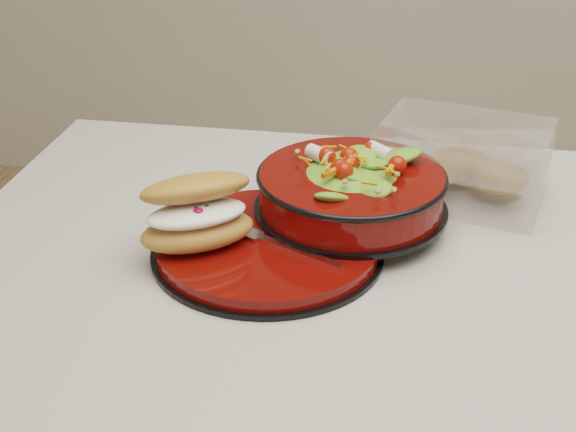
% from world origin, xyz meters
% --- Properties ---
extents(dinner_plate, '(0.26, 0.26, 0.02)m').
position_xyz_m(dinner_plate, '(-0.24, 0.01, 0.91)').
color(dinner_plate, black).
rests_on(dinner_plate, island_counter).
extents(salad_bowl, '(0.23, 0.23, 0.10)m').
position_xyz_m(salad_bowl, '(-0.16, 0.09, 0.96)').
color(salad_bowl, black).
rests_on(salad_bowl, dinner_plate).
extents(croissant, '(0.15, 0.14, 0.08)m').
position_xyz_m(croissant, '(-0.31, -0.01, 0.96)').
color(croissant, '#BF853A').
rests_on(croissant, dinner_plate).
extents(fork, '(0.14, 0.08, 0.00)m').
position_xyz_m(fork, '(-0.22, -0.01, 0.92)').
color(fork, silver).
rests_on(fork, dinner_plate).
extents(pastry_box, '(0.23, 0.19, 0.09)m').
position_xyz_m(pastry_box, '(-0.03, 0.20, 0.94)').
color(pastry_box, white).
rests_on(pastry_box, island_counter).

